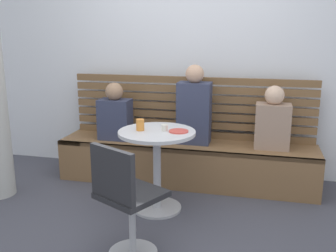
# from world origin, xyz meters

# --- Properties ---
(ground) EXTENTS (8.00, 8.00, 0.00)m
(ground) POSITION_xyz_m (0.00, 0.00, 0.00)
(ground) COLOR #42424C
(back_wall) EXTENTS (5.20, 0.10, 2.90)m
(back_wall) POSITION_xyz_m (0.00, 1.64, 1.45)
(back_wall) COLOR silver
(back_wall) RESTS_ON ground
(booth_bench) EXTENTS (2.70, 0.52, 0.44)m
(booth_bench) POSITION_xyz_m (0.00, 1.20, 0.22)
(booth_bench) COLOR brown
(booth_bench) RESTS_ON ground
(booth_backrest) EXTENTS (2.65, 0.04, 0.67)m
(booth_backrest) POSITION_xyz_m (0.00, 1.44, 0.78)
(booth_backrest) COLOR brown
(booth_backrest) RESTS_ON booth_bench
(cafe_table) EXTENTS (0.68, 0.68, 0.74)m
(cafe_table) POSITION_xyz_m (-0.12, 0.50, 0.52)
(cafe_table) COLOR #ADADB2
(cafe_table) RESTS_ON ground
(white_chair) EXTENTS (0.54, 0.54, 0.85)m
(white_chair) POSITION_xyz_m (-0.14, -0.30, 0.46)
(white_chair) COLOR #ADADB2
(white_chair) RESTS_ON ground
(person_adult) EXTENTS (0.34, 0.22, 0.82)m
(person_adult) POSITION_xyz_m (0.08, 1.23, 0.81)
(person_adult) COLOR #333851
(person_adult) RESTS_ON booth_bench
(person_child_left) EXTENTS (0.34, 0.22, 0.63)m
(person_child_left) POSITION_xyz_m (0.87, 1.22, 0.72)
(person_child_left) COLOR #9E7F6B
(person_child_left) RESTS_ON booth_bench
(person_child_middle) EXTENTS (0.34, 0.22, 0.62)m
(person_child_middle) POSITION_xyz_m (-0.78, 1.18, 0.71)
(person_child_middle) COLOR #333851
(person_child_middle) RESTS_ON booth_bench
(cup_tumbler_orange) EXTENTS (0.07, 0.07, 0.10)m
(cup_tumbler_orange) POSITION_xyz_m (-0.27, 0.49, 0.79)
(cup_tumbler_orange) COLOR orange
(cup_tumbler_orange) RESTS_ON cafe_table
(cup_espresso_small) EXTENTS (0.06, 0.06, 0.05)m
(cup_espresso_small) POSITION_xyz_m (-0.06, 0.52, 0.77)
(cup_espresso_small) COLOR silver
(cup_espresso_small) RESTS_ON cafe_table
(plate_small) EXTENTS (0.17, 0.17, 0.01)m
(plate_small) POSITION_xyz_m (0.07, 0.52, 0.75)
(plate_small) COLOR #DB4C42
(plate_small) RESTS_ON cafe_table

